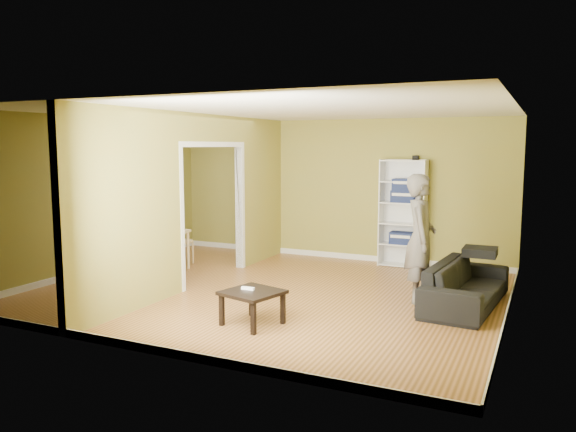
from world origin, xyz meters
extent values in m
plane|color=#A86F42|center=(0.00, 0.00, 0.00)|extent=(6.50, 6.50, 0.00)
plane|color=white|center=(0.00, 0.00, 2.60)|extent=(6.50, 6.50, 0.00)
plane|color=olive|center=(0.00, 2.75, 1.30)|extent=(6.50, 0.00, 6.50)
plane|color=olive|center=(0.00, -2.75, 1.30)|extent=(6.50, 0.00, 6.50)
plane|color=olive|center=(-3.25, 0.00, 1.30)|extent=(0.00, 5.50, 5.50)
plane|color=olive|center=(3.25, 0.00, 1.30)|extent=(0.00, 5.50, 5.50)
cube|color=black|center=(1.50, 2.69, 1.90)|extent=(0.10, 0.10, 0.10)
imported|color=black|center=(2.70, 0.42, 0.38)|extent=(2.06, 1.03, 0.76)
imported|color=slate|center=(2.08, 0.41, 1.02)|extent=(0.85, 0.73, 2.05)
cube|color=white|center=(0.94, 2.56, 0.94)|extent=(0.02, 0.35, 1.88)
cube|color=white|center=(1.72, 2.56, 0.94)|extent=(0.02, 0.35, 1.88)
cube|color=white|center=(1.33, 2.72, 0.94)|extent=(0.79, 0.02, 1.88)
cube|color=white|center=(1.33, 2.56, 0.02)|extent=(0.75, 0.35, 0.02)
cube|color=white|center=(1.33, 2.56, 0.39)|extent=(0.75, 0.35, 0.02)
cube|color=white|center=(1.33, 2.56, 0.76)|extent=(0.75, 0.35, 0.02)
cube|color=white|center=(1.33, 2.56, 1.13)|extent=(0.75, 0.35, 0.02)
cube|color=white|center=(1.33, 2.56, 1.49)|extent=(0.75, 0.35, 0.02)
cube|color=white|center=(1.33, 2.56, 1.86)|extent=(0.75, 0.35, 0.02)
cube|color=navy|center=(1.32, 2.56, 0.50)|extent=(0.41, 0.26, 0.21)
cube|color=#20204D|center=(1.33, 2.56, 1.24)|extent=(0.41, 0.27, 0.21)
cube|color=navy|center=(1.35, 2.56, 1.44)|extent=(0.40, 0.26, 0.20)
cube|color=black|center=(0.51, -1.47, 0.39)|extent=(0.62, 0.62, 0.04)
cube|color=black|center=(0.25, -1.72, 0.19)|extent=(0.05, 0.05, 0.37)
cube|color=black|center=(0.77, -1.72, 0.19)|extent=(0.05, 0.05, 0.37)
cube|color=black|center=(0.25, -1.21, 0.19)|extent=(0.05, 0.05, 0.37)
cube|color=black|center=(0.77, -1.21, 0.19)|extent=(0.05, 0.05, 0.37)
cube|color=white|center=(0.43, -1.44, 0.43)|extent=(0.16, 0.04, 0.03)
cube|color=#E0CA88|center=(-2.42, 0.38, 0.67)|extent=(1.10, 0.73, 0.04)
cylinder|color=#E0CA88|center=(-2.93, 0.06, 0.32)|extent=(0.05, 0.05, 0.65)
cylinder|color=#E0CA88|center=(-1.92, 0.06, 0.32)|extent=(0.05, 0.05, 0.65)
cylinder|color=#E0CA88|center=(-2.93, 0.70, 0.32)|extent=(0.05, 0.05, 0.65)
cylinder|color=#E0CA88|center=(-1.92, 0.70, 0.32)|extent=(0.05, 0.05, 0.65)
camera|label=1|loc=(3.62, -7.16, 2.11)|focal=35.00mm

